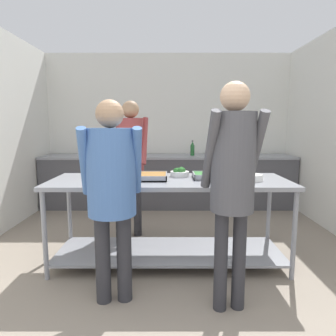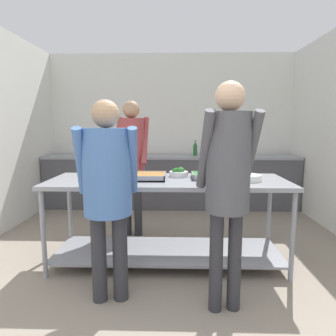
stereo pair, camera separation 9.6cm
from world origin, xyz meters
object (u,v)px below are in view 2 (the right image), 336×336
serving_tray_vegetables (211,176)px  guest_serving_right (228,172)px  broccoli_bowl (179,173)px  plate_stack (249,178)px  water_bottle (195,149)px  cook_behind_counter (132,153)px  serving_tray_roast (144,176)px  sauce_pan (102,172)px  guest_serving_left (107,181)px

serving_tray_vegetables → guest_serving_right: (0.02, -0.85, 0.17)m
broccoli_bowl → plate_stack: bearing=-18.3°
guest_serving_right → water_bottle: (-0.05, 2.98, -0.07)m
plate_stack → cook_behind_counter: 1.51m
serving_tray_roast → sauce_pan: bearing=163.7°
serving_tray_roast → cook_behind_counter: size_ratio=0.26×
guest_serving_left → sauce_pan: bearing=107.0°
serving_tray_roast → serving_tray_vegetables: (0.68, 0.04, -0.00)m
broccoli_bowl → cook_behind_counter: (-0.58, 0.59, 0.15)m
guest_serving_left → cook_behind_counter: size_ratio=0.94×
guest_serving_left → broccoli_bowl: bearing=56.9°
guest_serving_left → guest_serving_right: bearing=-6.7°
sauce_pan → cook_behind_counter: bearing=69.3°
guest_serving_left → plate_stack: bearing=26.9°
sauce_pan → serving_tray_roast: 0.48m
plate_stack → water_bottle: 2.28m
water_bottle → guest_serving_left: bearing=-106.5°
plate_stack → cook_behind_counter: cook_behind_counter is taller
guest_serving_left → cook_behind_counter: 1.45m
serving_tray_vegetables → plate_stack: bearing=-18.4°
plate_stack → guest_serving_left: size_ratio=0.15×
guest_serving_right → serving_tray_vegetables: bearing=91.3°
serving_tray_roast → plate_stack: bearing=-4.2°
broccoli_bowl → guest_serving_right: bearing=-70.2°
water_bottle → sauce_pan: bearing=-118.5°
broccoli_bowl → water_bottle: bearing=81.7°
serving_tray_roast → water_bottle: (0.65, 2.17, 0.11)m
guest_serving_right → sauce_pan: bearing=140.8°
broccoli_bowl → cook_behind_counter: cook_behind_counter is taller
cook_behind_counter → guest_serving_right: bearing=-59.2°
serving_tray_vegetables → guest_serving_left: size_ratio=0.24×
serving_tray_roast → guest_serving_left: guest_serving_left is taller
guest_serving_right → cook_behind_counter: guest_serving_right is taller
serving_tray_vegetables → water_bottle: size_ratio=1.52×
serving_tray_roast → broccoli_bowl: size_ratio=2.23×
sauce_pan → broccoli_bowl: 0.81m
serving_tray_roast → guest_serving_left: bearing=-106.3°
sauce_pan → water_bottle: water_bottle is taller
serving_tray_vegetables → guest_serving_right: size_ratio=0.23×
water_bottle → serving_tray_vegetables: bearing=-89.2°
guest_serving_left → guest_serving_right: size_ratio=0.93×
serving_tray_roast → plate_stack: size_ratio=1.77×
guest_serving_right → water_bottle: size_ratio=6.70×
serving_tray_roast → cook_behind_counter: cook_behind_counter is taller
cook_behind_counter → water_bottle: (0.87, 1.43, -0.06)m
plate_stack → guest_serving_right: size_ratio=0.14×
broccoli_bowl → cook_behind_counter: bearing=134.3°
plate_stack → sauce_pan: bearing=172.0°
water_bottle → guest_serving_right: bearing=-89.0°
broccoli_bowl → guest_serving_left: guest_serving_left is taller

